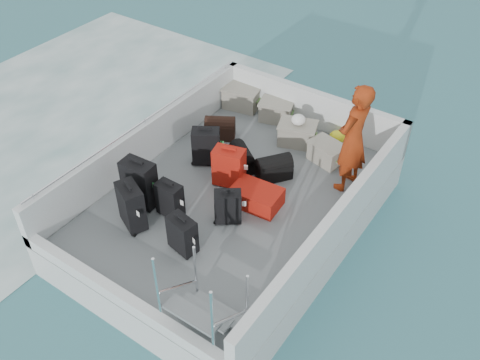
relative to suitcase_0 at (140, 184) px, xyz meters
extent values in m
plane|color=#1B5461|center=(1.05, 0.90, -1.00)|extent=(160.00, 160.00, 0.00)
plane|color=white|center=(-3.75, 0.90, -1.00)|extent=(10.00, 10.00, 0.00)
cube|color=silver|center=(1.05, 0.90, -0.70)|extent=(3.60, 5.00, 0.60)
cube|color=slate|center=(1.05, 0.90, -0.39)|extent=(3.30, 4.70, 0.02)
cube|color=silver|center=(-0.68, 0.90, -0.03)|extent=(0.14, 5.00, 0.70)
cube|color=silver|center=(2.78, 0.90, -0.03)|extent=(0.14, 5.00, 0.70)
cube|color=silver|center=(1.05, 3.33, -0.03)|extent=(3.60, 0.14, 0.70)
cube|color=silver|center=(1.05, -1.53, -0.28)|extent=(3.60, 0.14, 0.20)
cylinder|color=silver|center=(-0.68, 0.90, 0.37)|extent=(0.04, 4.80, 0.04)
cube|color=black|center=(0.00, 0.00, 0.00)|extent=(0.52, 0.31, 0.77)
cube|color=black|center=(0.19, 1.35, -0.06)|extent=(0.52, 0.46, 0.64)
cube|color=black|center=(0.22, -0.41, -0.03)|extent=(0.53, 0.44, 0.70)
cube|color=black|center=(0.52, 0.06, -0.10)|extent=(0.38, 0.23, 0.57)
cube|color=#B31C0D|center=(0.82, 1.12, -0.06)|extent=(0.53, 0.40, 0.66)
cube|color=black|center=(1.12, -0.38, -0.10)|extent=(0.44, 0.31, 0.56)
cube|color=black|center=(1.30, 0.43, -0.11)|extent=(0.44, 0.41, 0.54)
cube|color=#B31C0D|center=(1.44, 0.97, -0.24)|extent=(0.77, 0.54, 0.29)
cube|color=gray|center=(-0.30, 3.10, -0.19)|extent=(0.72, 0.56, 0.39)
cube|color=gray|center=(0.47, 3.10, -0.21)|extent=(0.66, 0.54, 0.34)
cube|color=gray|center=(1.15, 2.68, -0.20)|extent=(0.71, 0.59, 0.37)
cube|color=gray|center=(1.81, 2.51, -0.22)|extent=(0.61, 0.49, 0.32)
ellipsoid|color=yellow|center=(1.72, 3.10, -0.27)|extent=(0.28, 0.26, 0.22)
ellipsoid|color=white|center=(1.15, 2.68, 0.07)|extent=(0.24, 0.24, 0.18)
imported|color=red|center=(2.35, 2.16, 0.51)|extent=(0.51, 0.71, 1.79)
camera|label=1|loc=(4.65, -4.09, 5.14)|focal=40.00mm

